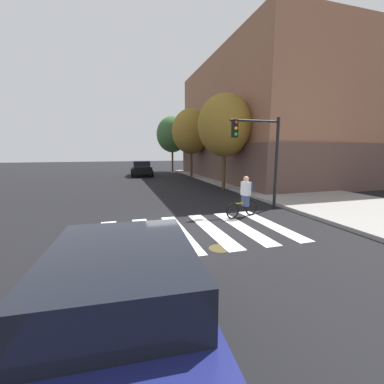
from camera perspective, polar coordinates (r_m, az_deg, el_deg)
name	(u,v)px	position (r m, az deg, el deg)	size (l,w,h in m)	color
ground_plane	(181,232)	(8.53, -2.45, -9.15)	(120.00, 120.00, 0.00)	black
sidewalk	(377,212)	(13.55, 36.39, -3.71)	(6.50, 50.00, 0.15)	gray
crosswalk_stripes	(196,231)	(8.66, 0.84, -8.82)	(6.30, 4.04, 0.01)	silver
manhole_cover	(220,248)	(7.26, 6.37, -12.57)	(0.64, 0.64, 0.01)	#473D1E
sedan_near	(124,302)	(3.56, -15.15, -23.00)	(2.39, 4.71, 1.59)	navy
sedan_mid	(141,168)	(27.90, -11.41, 5.35)	(2.37, 4.82, 1.64)	black
cyclist	(245,197)	(10.51, 11.92, -1.06)	(1.66, 0.55, 1.69)	black
traffic_light_near	(261,147)	(11.86, 15.44, 9.76)	(2.47, 0.28, 4.20)	black
fire_hydrant	(279,186)	(16.45, 19.18, 1.23)	(0.33, 0.22, 0.78)	gold
street_tree_near	(225,125)	(17.82, 7.42, 14.75)	(3.67, 3.67, 6.53)	#4C3823
street_tree_mid	(191,131)	(25.49, -0.16, 13.60)	(3.83, 3.83, 6.80)	#4C3823
street_tree_far	(172,134)	(33.12, -4.52, 12.89)	(3.97, 3.97, 7.06)	#4C3823
corner_building	(300,123)	(28.86, 23.27, 14.17)	(19.75, 19.08, 11.09)	brown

